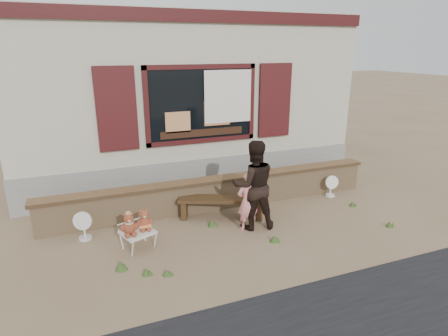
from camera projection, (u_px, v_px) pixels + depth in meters
name	position (u px, v px, depth m)	size (l,w,h in m)	color
ground	(236.00, 228.00, 7.05)	(80.00, 80.00, 0.00)	brown
shopfront	(173.00, 94.00, 10.42)	(8.04, 5.13, 4.00)	#AAA389
brick_wall	(217.00, 192.00, 7.83)	(7.10, 0.36, 0.67)	tan
bench	(222.00, 203.00, 7.35)	(1.70, 0.97, 0.43)	#332311
folding_chair	(138.00, 233.00, 6.24)	(0.63, 0.59, 0.31)	silver
teddy_bear_left	(129.00, 223.00, 6.09)	(0.29, 0.25, 0.39)	brown
teddy_bear_right	(144.00, 219.00, 6.27)	(0.27, 0.23, 0.37)	brown
child	(248.00, 201.00, 6.82)	(0.41, 0.27, 1.11)	pink
adult	(254.00, 185.00, 6.83)	(0.82, 0.64, 1.68)	black
fan_left	(84.00, 225.00, 6.55)	(0.34, 0.22, 0.53)	silver
fan_right	(331.00, 186.00, 8.48)	(0.32, 0.21, 0.50)	white
grass_tufts	(227.00, 241.00, 6.42)	(5.04, 1.42, 0.15)	#355020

